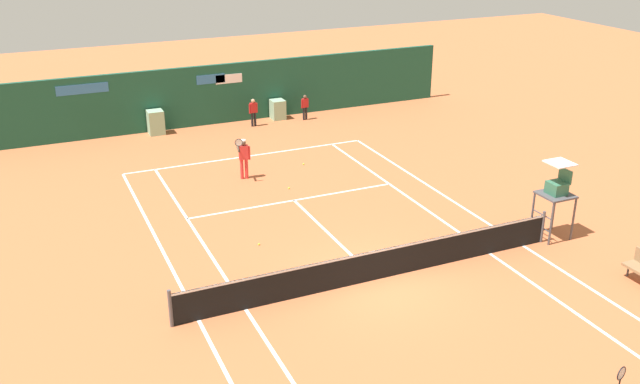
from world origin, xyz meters
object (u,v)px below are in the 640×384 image
(ball_kid_right_post, at_px, (305,106))
(umpire_chair, at_px, (557,190))
(tennis_ball_near_service_line, at_px, (304,164))
(tennis_ball_mid_court, at_px, (259,244))
(player_on_baseline, at_px, (244,155))
(tennis_ball_by_sideline, at_px, (289,188))
(ball_kid_left_post, at_px, (253,111))

(ball_kid_right_post, bearing_deg, umpire_chair, 88.92)
(tennis_ball_near_service_line, bearing_deg, ball_kid_right_post, 66.55)
(ball_kid_right_post, xyz_separation_m, tennis_ball_mid_court, (-6.79, -12.29, -0.70))
(umpire_chair, distance_m, player_on_baseline, 11.79)
(tennis_ball_near_service_line, bearing_deg, tennis_ball_mid_court, -123.70)
(tennis_ball_near_service_line, xyz_separation_m, tennis_ball_mid_court, (-4.18, -6.26, 0.00))
(umpire_chair, height_order, tennis_ball_mid_court, umpire_chair)
(umpire_chair, relative_size, tennis_ball_by_sideline, 38.08)
(ball_kid_left_post, height_order, tennis_ball_mid_court, ball_kid_left_post)
(ball_kid_right_post, bearing_deg, tennis_ball_near_service_line, 57.59)
(umpire_chair, height_order, player_on_baseline, umpire_chair)
(tennis_ball_by_sideline, bearing_deg, tennis_ball_mid_court, -123.18)
(tennis_ball_near_service_line, bearing_deg, ball_kid_left_post, 90.98)
(tennis_ball_by_sideline, bearing_deg, player_on_baseline, 125.02)
(umpire_chair, height_order, ball_kid_right_post, umpire_chair)
(ball_kid_left_post, bearing_deg, tennis_ball_near_service_line, 85.04)
(player_on_baseline, distance_m, ball_kid_right_post, 8.46)
(tennis_ball_mid_court, bearing_deg, umpire_chair, -20.22)
(ball_kid_left_post, xyz_separation_m, tennis_ball_by_sideline, (-1.44, -8.26, -0.75))
(tennis_ball_near_service_line, height_order, tennis_ball_by_sideline, same)
(tennis_ball_near_service_line, height_order, tennis_ball_mid_court, same)
(ball_kid_left_post, height_order, tennis_ball_by_sideline, ball_kid_left_post)
(ball_kid_left_post, distance_m, tennis_ball_near_service_line, 6.08)
(tennis_ball_near_service_line, bearing_deg, player_on_baseline, -169.61)
(ball_kid_right_post, relative_size, tennis_ball_mid_court, 18.73)
(player_on_baseline, bearing_deg, umpire_chair, 140.71)
(tennis_ball_by_sideline, bearing_deg, ball_kid_left_post, 80.13)
(player_on_baseline, bearing_deg, tennis_ball_by_sideline, 136.00)
(player_on_baseline, height_order, tennis_ball_near_service_line, player_on_baseline)
(player_on_baseline, distance_m, tennis_ball_mid_court, 6.00)
(ball_kid_right_post, relative_size, tennis_ball_by_sideline, 18.73)
(tennis_ball_near_service_line, distance_m, tennis_ball_by_sideline, 2.71)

